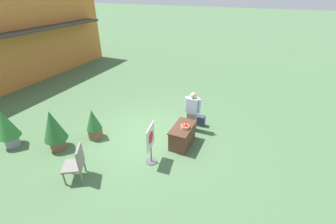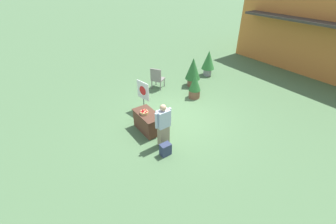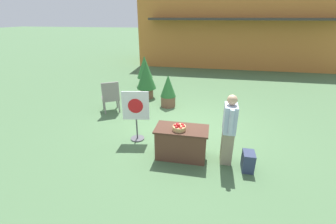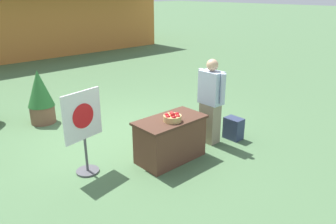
# 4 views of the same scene
# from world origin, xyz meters

# --- Properties ---
(ground_plane) EXTENTS (120.00, 120.00, 0.00)m
(ground_plane) POSITION_xyz_m (0.00, 0.00, 0.00)
(ground_plane) COLOR #4C7047
(display_table) EXTENTS (1.19, 0.63, 0.73)m
(display_table) POSITION_xyz_m (-0.06, -1.32, 0.37)
(display_table) COLOR brown
(display_table) RESTS_ON ground_plane
(apple_basket) EXTENTS (0.29, 0.29, 0.16)m
(apple_basket) POSITION_xyz_m (-0.11, -1.42, 0.79)
(apple_basket) COLOR tan
(apple_basket) RESTS_ON display_table
(person_visitor) EXTENTS (0.26, 0.61, 1.58)m
(person_visitor) POSITION_xyz_m (0.95, -1.31, 0.80)
(person_visitor) COLOR gray
(person_visitor) RESTS_ON ground_plane
(backpack) EXTENTS (0.24, 0.34, 0.42)m
(backpack) POSITION_xyz_m (1.39, -1.54, 0.21)
(backpack) COLOR #2D3856
(backpack) RESTS_ON ground_plane
(poster_board) EXTENTS (0.68, 0.36, 1.33)m
(poster_board) POSITION_xyz_m (-1.32, -0.76, 0.75)
(poster_board) COLOR #4C4C51
(poster_board) RESTS_ON ground_plane
(potted_plant_near_right) EXTENTS (0.55, 0.55, 1.16)m
(potted_plant_near_right) POSITION_xyz_m (-0.98, 1.74, 0.60)
(potted_plant_near_right) COLOR brown
(potted_plant_near_right) RESTS_ON ground_plane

